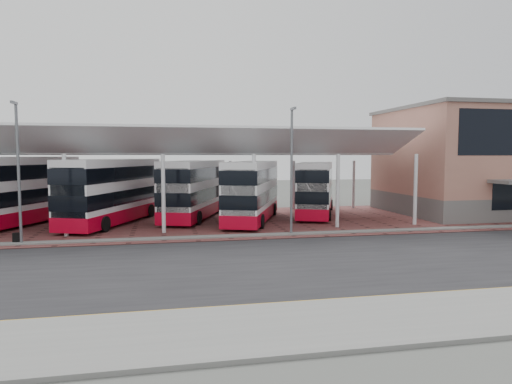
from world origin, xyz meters
TOP-DOWN VIEW (x-y plane):
  - ground at (0.00, 0.00)m, footprint 140.00×140.00m
  - road at (0.00, -1.00)m, footprint 120.00×14.00m
  - forecourt at (2.00, 13.00)m, footprint 72.00×16.00m
  - sidewalk at (0.00, -9.00)m, footprint 120.00×4.00m
  - north_kerb at (0.00, 6.20)m, footprint 120.00×0.80m
  - yellow_line_near at (0.00, -7.00)m, footprint 120.00×0.12m
  - yellow_line_far at (0.00, -6.70)m, footprint 120.00×0.12m
  - canopy at (-6.00, 13.94)m, footprint 37.00×11.63m
  - terminal at (23.00, 13.92)m, footprint 18.40×14.40m
  - lamp_west at (-14.00, 6.27)m, footprint 0.16×0.90m
  - lamp_east at (2.00, 6.27)m, footprint 0.16×0.90m
  - bus_1 at (-16.47, 13.48)m, footprint 7.31×12.11m
  - bus_2 at (-9.66, 13.47)m, footprint 6.78×11.72m
  - bus_3 at (-3.53, 15.25)m, footprint 6.20×11.44m
  - bus_4 at (0.69, 12.62)m, footprint 6.33×11.28m
  - bus_5 at (6.69, 15.17)m, footprint 6.37×10.96m
  - suitcase at (-14.34, 6.54)m, footprint 0.35×0.25m

SIDE VIEW (x-z plane):
  - ground at x=0.00m, z-range 0.00..0.00m
  - road at x=0.00m, z-range 0.00..0.02m
  - yellow_line_near at x=0.00m, z-range 0.02..0.03m
  - yellow_line_far at x=0.00m, z-range 0.02..0.03m
  - forecourt at x=2.00m, z-range 0.00..0.06m
  - sidewalk at x=0.00m, z-range 0.00..0.14m
  - north_kerb at x=0.00m, z-range 0.00..0.14m
  - suitcase at x=-14.34m, z-range 0.06..0.66m
  - bus_5 at x=6.69m, z-range 0.05..4.50m
  - bus_4 at x=0.69m, z-range 0.05..4.62m
  - bus_3 at x=-3.53m, z-range 0.05..4.67m
  - bus_2 at x=-9.66m, z-range 0.04..4.81m
  - bus_1 at x=-16.47m, z-range 0.04..4.99m
  - lamp_west at x=-14.00m, z-range 0.32..8.40m
  - lamp_east at x=2.00m, z-range 0.32..8.40m
  - terminal at x=23.00m, z-range 0.03..9.28m
  - canopy at x=-6.00m, z-range 2.26..9.33m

